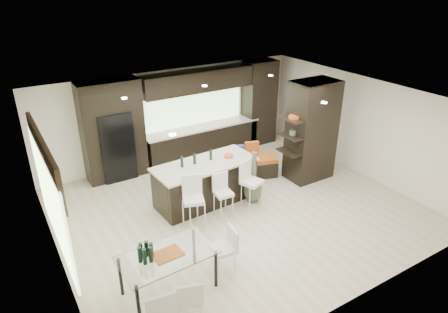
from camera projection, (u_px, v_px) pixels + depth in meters
ground at (237, 209)px, 9.60m from camera, size 8.00×8.00×0.00m
back_wall at (173, 115)px, 11.74m from camera, size 8.00×0.02×2.70m
left_wall at (51, 207)px, 7.14m from camera, size 0.02×7.00×2.70m
right_wall at (360, 126)px, 10.93m from camera, size 0.02×7.00×2.70m
ceiling at (239, 101)px, 8.47m from camera, size 8.00×7.00×0.02m
window_left at (51, 202)px, 7.32m from camera, size 0.04×3.20×1.90m
window_back at (191, 106)px, 11.91m from camera, size 3.40×0.04×1.20m
stone_accent at (44, 157)px, 6.95m from camera, size 0.08×3.00×0.80m
ceiling_spots at (232, 99)px, 8.67m from camera, size 4.00×3.00×0.02m
back_cabinetry at (193, 115)px, 11.72m from camera, size 6.80×0.68×2.70m
refrigerator at (115, 145)px, 10.72m from camera, size 0.90×0.68×1.90m
partition_column at (311, 131)px, 10.57m from camera, size 1.20×0.80×2.70m
kitchen_island at (205, 182)px, 9.71m from camera, size 2.57×1.22×1.05m
stool_left at (194, 209)px, 8.69m from camera, size 0.57×0.57×0.99m
stool_mid at (223, 201)px, 9.10m from camera, size 0.42×0.42×0.87m
stool_right at (252, 190)px, 9.43m from camera, size 0.55×0.55×0.98m
bench at (250, 167)px, 11.01m from camera, size 1.53×0.96×0.55m
floor_vase at (254, 177)px, 9.65m from camera, size 0.59×0.59×1.33m
dining_table at (169, 273)px, 6.99m from camera, size 1.69×1.01×0.79m
chair_near at (188, 300)px, 6.40m from camera, size 0.55×0.55×0.80m
chair_far at (159, 312)px, 6.13m from camera, size 0.54×0.54×0.88m
chair_end at (223, 251)px, 7.52m from camera, size 0.49×0.49×0.80m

